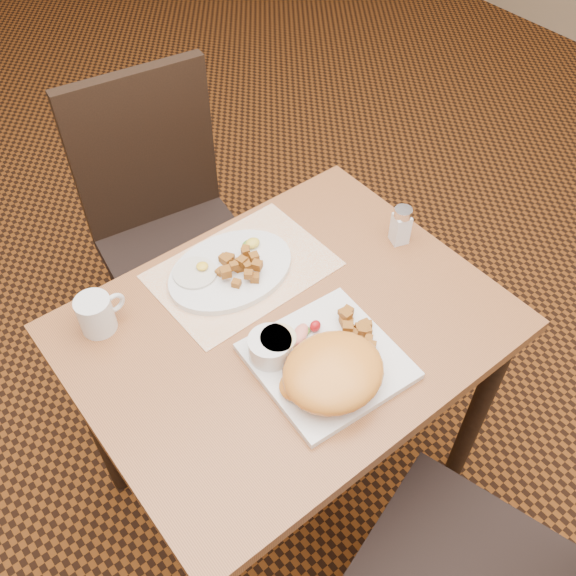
{
  "coord_description": "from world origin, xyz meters",
  "views": [
    {
      "loc": [
        -0.54,
        -0.68,
        1.84
      ],
      "look_at": [
        0.03,
        0.03,
        0.82
      ],
      "focal_mm": 40.0,
      "sensor_mm": 36.0,
      "label": 1
    }
  ],
  "objects_px": {
    "table": "(287,353)",
    "plate_oval": "(231,270)",
    "plate_square": "(327,361)",
    "salt_shaker": "(401,225)",
    "chair_far": "(168,221)",
    "coffee_mug": "(97,314)"
  },
  "relations": [
    {
      "from": "table",
      "to": "chair_far",
      "type": "relative_size",
      "value": 0.93
    },
    {
      "from": "plate_square",
      "to": "coffee_mug",
      "type": "distance_m",
      "value": 0.49
    },
    {
      "from": "table",
      "to": "plate_square",
      "type": "xyz_separation_m",
      "value": [
        -0.0,
        -0.13,
        0.12
      ]
    },
    {
      "from": "chair_far",
      "to": "plate_oval",
      "type": "relative_size",
      "value": 3.19
    },
    {
      "from": "coffee_mug",
      "to": "salt_shaker",
      "type": "bearing_deg",
      "value": -16.82
    },
    {
      "from": "plate_square",
      "to": "plate_oval",
      "type": "xyz_separation_m",
      "value": [
        -0.01,
        0.33,
        0.0
      ]
    },
    {
      "from": "plate_oval",
      "to": "salt_shaker",
      "type": "bearing_deg",
      "value": -23.0
    },
    {
      "from": "plate_oval",
      "to": "coffee_mug",
      "type": "bearing_deg",
      "value": 171.39
    },
    {
      "from": "table",
      "to": "salt_shaker",
      "type": "relative_size",
      "value": 9.0
    },
    {
      "from": "plate_square",
      "to": "salt_shaker",
      "type": "relative_size",
      "value": 2.8
    },
    {
      "from": "chair_far",
      "to": "plate_oval",
      "type": "xyz_separation_m",
      "value": [
        -0.08,
        -0.46,
        0.22
      ]
    },
    {
      "from": "coffee_mug",
      "to": "plate_oval",
      "type": "bearing_deg",
      "value": -8.61
    },
    {
      "from": "plate_square",
      "to": "coffee_mug",
      "type": "relative_size",
      "value": 2.58
    },
    {
      "from": "plate_oval",
      "to": "chair_far",
      "type": "bearing_deg",
      "value": 80.47
    },
    {
      "from": "chair_far",
      "to": "plate_oval",
      "type": "bearing_deg",
      "value": 89.0
    },
    {
      "from": "plate_oval",
      "to": "coffee_mug",
      "type": "relative_size",
      "value": 2.81
    },
    {
      "from": "chair_far",
      "to": "plate_square",
      "type": "relative_size",
      "value": 3.46
    },
    {
      "from": "salt_shaker",
      "to": "coffee_mug",
      "type": "bearing_deg",
      "value": 163.18
    },
    {
      "from": "table",
      "to": "plate_oval",
      "type": "bearing_deg",
      "value": 93.11
    },
    {
      "from": "coffee_mug",
      "to": "table",
      "type": "bearing_deg",
      "value": -37.28
    },
    {
      "from": "plate_oval",
      "to": "salt_shaker",
      "type": "distance_m",
      "value": 0.42
    },
    {
      "from": "chair_far",
      "to": "coffee_mug",
      "type": "height_order",
      "value": "chair_far"
    }
  ]
}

